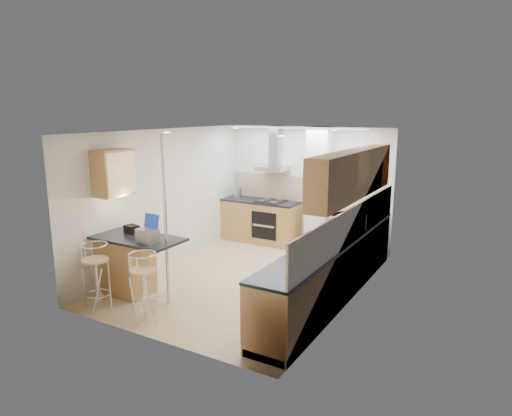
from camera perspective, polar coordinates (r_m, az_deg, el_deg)
The scene contains 16 objects.
ground at distance 7.90m, azimuth -0.91°, elevation -8.84°, with size 4.80×4.80×0.00m, color tan.
room_shell at distance 7.65m, azimuth 2.57°, elevation 2.45°, with size 3.64×4.84×2.51m.
right_counter at distance 7.14m, azimuth 9.57°, elevation -7.42°, with size 0.63×4.40×0.92m.
back_counter at distance 9.96m, azimuth 0.57°, elevation -1.60°, with size 1.70×0.63×0.92m.
peninsula at distance 7.31m, azimuth -14.54°, elevation -7.05°, with size 1.47×0.72×0.94m.
microwave at distance 7.36m, azimuth 11.15°, elevation -1.91°, with size 0.55×0.37×0.30m, color silver.
laptop at distance 6.84m, azimuth -13.40°, elevation -3.35°, with size 0.29×0.22×0.20m, color #9A9DA1.
bag at distance 7.42m, azimuth -15.27°, elevation -2.56°, with size 0.23×0.16×0.12m, color black.
bar_stool_near at distance 7.02m, azimuth -19.32°, elevation -8.04°, with size 0.40×0.40×0.98m, color tan, non-canonical shape.
bar_stool_end at distance 6.45m, azimuth -13.81°, elevation -9.55°, with size 0.40×0.40×0.97m, color tan, non-canonical shape.
jar_a at distance 7.36m, azimuth 10.98°, elevation -2.39°, with size 0.12×0.12×0.18m, color beige.
jar_b at distance 8.13m, azimuth 13.15°, elevation -1.15°, with size 0.11×0.11×0.17m, color beige.
jar_c at distance 6.39m, azimuth 8.91°, elevation -4.55°, with size 0.14×0.14×0.18m, color #BCB196.
jar_d at distance 5.98m, azimuth 6.43°, elevation -5.87°, with size 0.10×0.10×0.14m, color silver.
bread_bin at distance 6.18m, azimuth 6.65°, elevation -4.95°, with size 0.32×0.40×0.21m, color beige.
kettle at distance 10.08m, azimuth -2.29°, elevation 1.90°, with size 0.16×0.16×0.23m, color #A8AAAC.
Camera 1 is at (3.78, -6.33, 2.84)m, focal length 32.00 mm.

